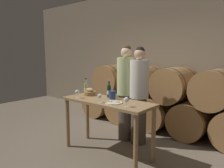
% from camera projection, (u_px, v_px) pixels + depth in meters
% --- Properties ---
extents(ground_plane, '(10.00, 10.00, 0.00)m').
position_uv_depth(ground_plane, '(107.00, 153.00, 3.62)').
color(ground_plane, '#726654').
extents(stone_wall_back, '(10.00, 0.12, 3.20)m').
position_uv_depth(stone_wall_back, '(170.00, 55.00, 5.08)').
color(stone_wall_back, gray).
rests_on(stone_wall_back, ground_plane).
extents(barrel_stack, '(3.88, 0.91, 1.37)m').
position_uv_depth(barrel_stack, '(157.00, 99.00, 4.78)').
color(barrel_stack, '#9E7042').
rests_on(barrel_stack, ground_plane).
extents(tasting_table, '(1.55, 0.60, 0.90)m').
position_uv_depth(tasting_table, '(107.00, 109.00, 3.51)').
color(tasting_table, '#99754C').
rests_on(tasting_table, ground_plane).
extents(person_left, '(0.34, 0.34, 1.80)m').
position_uv_depth(person_left, '(126.00, 92.00, 4.10)').
color(person_left, '#4C4238').
rests_on(person_left, ground_plane).
extents(person_right, '(0.34, 0.34, 1.76)m').
position_uv_depth(person_right, '(139.00, 95.00, 3.92)').
color(person_right, '#4C4238').
rests_on(person_right, ground_plane).
extents(wine_bottle_red, '(0.07, 0.07, 0.30)m').
position_uv_depth(wine_bottle_red, '(109.00, 91.00, 3.72)').
color(wine_bottle_red, '#193819').
rests_on(wine_bottle_red, tasting_table).
extents(wine_bottle_white, '(0.07, 0.07, 0.29)m').
position_uv_depth(wine_bottle_white, '(86.00, 88.00, 4.02)').
color(wine_bottle_white, '#ADBC7F').
rests_on(wine_bottle_white, tasting_table).
extents(blue_crock, '(0.12, 0.12, 0.13)m').
position_uv_depth(blue_crock, '(112.00, 95.00, 3.59)').
color(blue_crock, navy).
rests_on(blue_crock, tasting_table).
extents(bread_basket, '(0.21, 0.21, 0.13)m').
position_uv_depth(bread_basket, '(90.00, 92.00, 3.89)').
color(bread_basket, olive).
rests_on(bread_basket, tasting_table).
extents(cheese_plate, '(0.26, 0.26, 0.04)m').
position_uv_depth(cheese_plate, '(114.00, 103.00, 3.29)').
color(cheese_plate, white).
rests_on(cheese_plate, tasting_table).
extents(wine_glass_far_left, '(0.07, 0.07, 0.14)m').
position_uv_depth(wine_glass_far_left, '(77.00, 92.00, 3.65)').
color(wine_glass_far_left, white).
rests_on(wine_glass_far_left, tasting_table).
extents(wine_glass_left, '(0.07, 0.07, 0.14)m').
position_uv_depth(wine_glass_left, '(100.00, 96.00, 3.31)').
color(wine_glass_left, white).
rests_on(wine_glass_left, tasting_table).
extents(wine_glass_center, '(0.07, 0.07, 0.14)m').
position_uv_depth(wine_glass_center, '(127.00, 100.00, 3.06)').
color(wine_glass_center, white).
rests_on(wine_glass_center, tasting_table).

